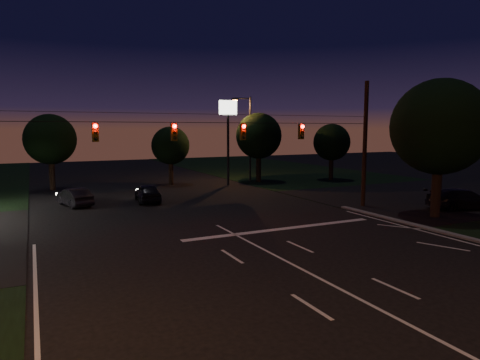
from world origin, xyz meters
TOP-DOWN VIEW (x-y plane):
  - ground at (0.00, 0.00)m, footprint 140.00×140.00m
  - cross_street_right at (20.00, 16.00)m, footprint 20.00×16.00m
  - stop_bar at (3.00, 11.50)m, footprint 12.00×0.50m
  - utility_pole_right at (12.00, 15.00)m, footprint 0.30×0.30m
  - signal_span at (-0.00, 14.96)m, footprint 24.00×0.40m
  - pole_sign_right at (8.00, 30.00)m, footprint 1.80×0.30m
  - street_light_right_far at (11.24, 32.00)m, footprint 2.20×0.35m
  - tree_right_near at (13.53, 10.17)m, footprint 6.00×6.00m
  - tree_far_b at (-7.98, 34.13)m, footprint 4.60×4.60m
  - tree_far_c at (3.02, 33.10)m, footprint 3.80×3.80m
  - tree_far_d at (12.02, 31.13)m, footprint 4.80×4.80m
  - tree_far_e at (20.02, 29.11)m, footprint 4.00×4.00m
  - car_oncoming_a at (-1.67, 23.75)m, footprint 2.12×4.33m
  - car_oncoming_b at (-6.91, 24.49)m, footprint 2.39×4.22m
  - car_cross at (17.49, 10.98)m, footprint 5.43×3.61m

SIDE VIEW (x-z plane):
  - ground at x=0.00m, z-range 0.00..0.00m
  - cross_street_right at x=20.00m, z-range -0.01..0.01m
  - utility_pole_right at x=12.00m, z-range -4.50..4.50m
  - stop_bar at x=3.00m, z-range 0.00..0.01m
  - car_oncoming_b at x=-6.91m, z-range 0.00..1.32m
  - car_oncoming_a at x=-1.67m, z-range 0.00..1.42m
  - car_cross at x=17.49m, z-range 0.00..1.46m
  - tree_far_c at x=3.02m, z-range 0.97..6.83m
  - tree_far_e at x=20.02m, z-range 1.03..7.20m
  - tree_far_b at x=-7.98m, z-range 1.12..8.10m
  - tree_far_d at x=12.02m, z-range 1.18..8.47m
  - street_light_right_far at x=11.24m, z-range 0.74..9.74m
  - signal_span at x=0.00m, z-range 4.72..6.28m
  - tree_right_near at x=13.53m, z-range 1.30..10.06m
  - pole_sign_right at x=8.00m, z-range 2.04..10.44m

